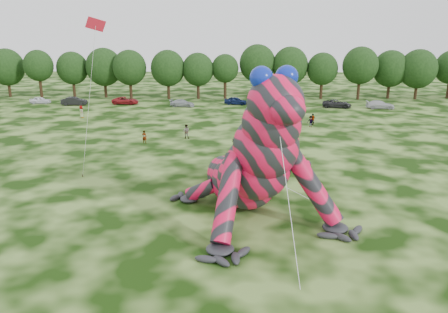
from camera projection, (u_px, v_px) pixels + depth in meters
name	position (u px, v px, depth m)	size (l,w,h in m)	color
ground	(187.00, 213.00, 31.53)	(240.00, 240.00, 0.00)	#16330A
inflatable_gecko	(239.00, 135.00, 31.83)	(18.06, 21.45, 10.72)	#E41143
flying_kite	(95.00, 36.00, 33.93)	(3.79, 2.87, 14.03)	red
tree_2	(7.00, 73.00, 88.04)	(7.04, 6.34, 9.64)	black
tree_3	(39.00, 74.00, 86.21)	(5.81, 5.23, 9.44)	black
tree_4	(73.00, 74.00, 87.66)	(6.22, 5.60, 9.06)	black
tree_5	(104.00, 73.00, 87.09)	(7.16, 6.44, 9.80)	black
tree_6	(130.00, 74.00, 85.28)	(6.52, 5.86, 9.49)	black
tree_7	(168.00, 75.00, 85.17)	(6.68, 6.01, 9.48)	black
tree_8	(198.00, 76.00, 85.24)	(6.14, 5.53, 8.94)	black
tree_9	(225.00, 77.00, 85.46)	(5.27, 4.74, 8.68)	black
tree_10	(257.00, 71.00, 86.21)	(7.09, 6.38, 10.50)	black
tree_11	(290.00, 73.00, 85.70)	(7.01, 6.31, 10.07)	black
tree_12	(322.00, 76.00, 85.22)	(5.99, 5.39, 8.97)	black
tree_13	(360.00, 73.00, 84.26)	(6.83, 6.15, 10.13)	black
tree_14	(390.00, 74.00, 85.70)	(6.82, 6.14, 9.40)	black
tree_15	(418.00, 74.00, 84.60)	(7.17, 6.45, 9.63)	black
car_0	(40.00, 100.00, 80.33)	(1.48, 3.68, 1.25)	white
car_1	(74.00, 101.00, 78.44)	(1.57, 4.51, 1.48)	black
car_2	(125.00, 101.00, 79.69)	(2.21, 4.79, 1.33)	maroon
car_3	(182.00, 103.00, 76.94)	(1.76, 4.32, 1.25)	#9CA1A6
car_4	(236.00, 101.00, 79.25)	(1.65, 4.10, 1.40)	#101D4A
car_5	(266.00, 102.00, 77.82)	(1.50, 4.31, 1.42)	beige
car_6	(337.00, 104.00, 75.93)	(2.29, 4.97, 1.38)	#262628
car_7	(380.00, 105.00, 74.95)	(1.92, 4.73, 1.37)	silver
spectator_2	(311.00, 121.00, 60.19)	(1.01, 0.58, 1.57)	gray
spectator_0	(144.00, 137.00, 51.26)	(0.57, 0.37, 1.56)	gray
spectator_5	(235.00, 146.00, 46.81)	(1.60, 0.51, 1.72)	gray
spectator_3	(313.00, 119.00, 61.56)	(0.94, 0.39, 1.61)	gray
spectator_1	(186.00, 131.00, 53.68)	(0.85, 0.66, 1.75)	gray
spectator_4	(81.00, 112.00, 66.85)	(0.90, 0.59, 1.85)	gray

